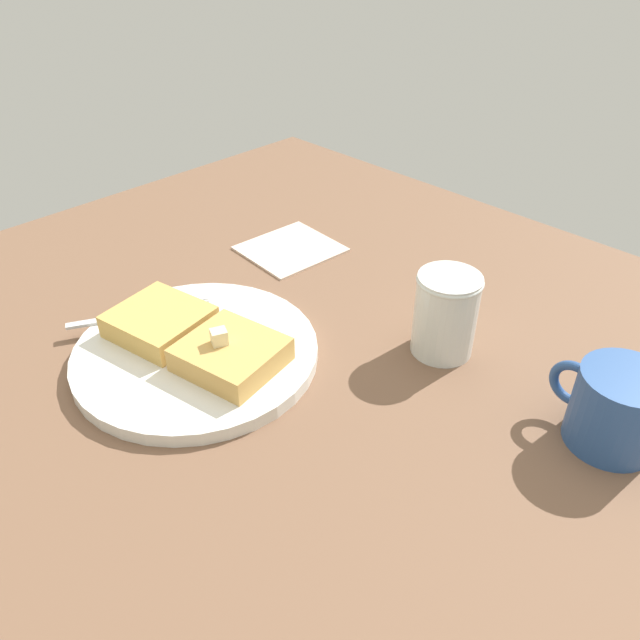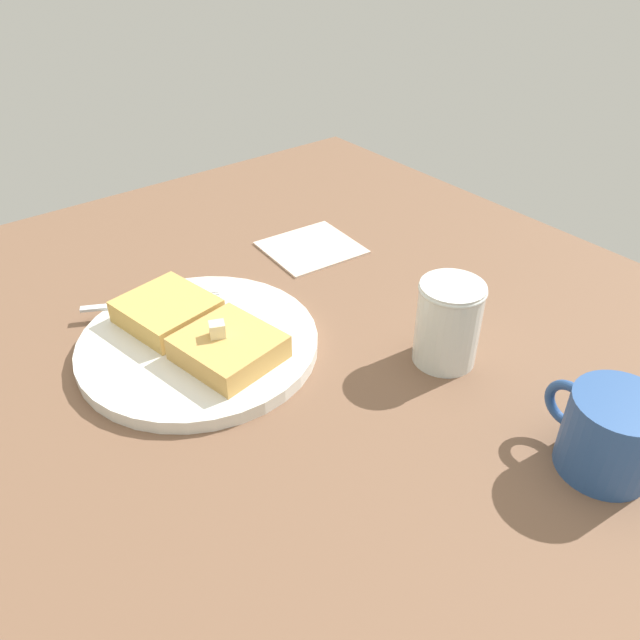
% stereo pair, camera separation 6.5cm
% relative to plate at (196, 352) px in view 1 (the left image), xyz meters
% --- Properties ---
extents(table_surface, '(0.95, 0.95, 0.03)m').
position_rel_plate_xyz_m(table_surface, '(-0.02, -0.09, -0.02)').
color(table_surface, brown).
rests_on(table_surface, ground).
extents(plate, '(0.26, 0.26, 0.01)m').
position_rel_plate_xyz_m(plate, '(0.00, 0.00, 0.00)').
color(plate, silver).
rests_on(plate, table_surface).
extents(toast_slice_left, '(0.11, 0.11, 0.03)m').
position_rel_plate_xyz_m(toast_slice_left, '(-0.05, -0.01, 0.02)').
color(toast_slice_left, tan).
rests_on(toast_slice_left, plate).
extents(toast_slice_middle, '(0.11, 0.11, 0.03)m').
position_rel_plate_xyz_m(toast_slice_middle, '(0.05, 0.01, 0.02)').
color(toast_slice_middle, tan).
rests_on(toast_slice_middle, plate).
extents(butter_pat_primary, '(0.02, 0.02, 0.02)m').
position_rel_plate_xyz_m(butter_pat_primary, '(-0.04, -0.00, 0.04)').
color(butter_pat_primary, beige).
rests_on(butter_pat_primary, toast_slice_left).
extents(fork, '(0.09, 0.15, 0.00)m').
position_rel_plate_xyz_m(fork, '(0.09, 0.00, 0.01)').
color(fork, silver).
rests_on(fork, plate).
extents(syrup_jar, '(0.07, 0.07, 0.09)m').
position_rel_plate_xyz_m(syrup_jar, '(-0.18, -0.20, 0.03)').
color(syrup_jar, '#44210D').
rests_on(syrup_jar, table_surface).
extents(napkin, '(0.12, 0.13, 0.00)m').
position_rel_plate_xyz_m(napkin, '(0.11, -0.24, -0.01)').
color(napkin, beige).
rests_on(napkin, table_surface).
extents(coffee_mug, '(0.11, 0.08, 0.08)m').
position_rel_plate_xyz_m(coffee_mug, '(-0.36, -0.20, 0.03)').
color(coffee_mug, '#2B4F8D').
rests_on(coffee_mug, table_surface).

